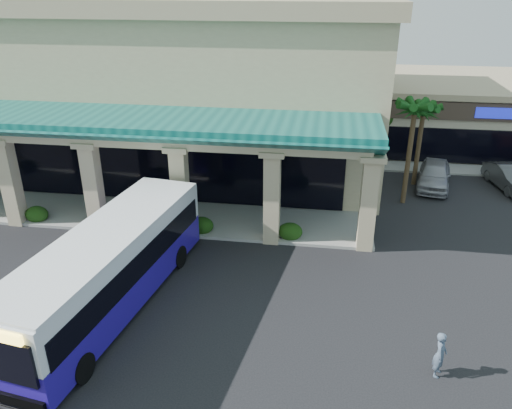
% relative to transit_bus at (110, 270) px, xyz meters
% --- Properties ---
extents(ground, '(110.00, 110.00, 0.00)m').
position_rel_transit_bus_xyz_m(ground, '(4.04, 1.00, -1.64)').
color(ground, black).
extents(main_building, '(30.80, 14.80, 11.35)m').
position_rel_transit_bus_xyz_m(main_building, '(-3.96, 17.00, 4.03)').
color(main_building, '#BFB088').
rests_on(main_building, ground).
extents(arcade, '(30.00, 6.20, 5.70)m').
position_rel_transit_bus_xyz_m(arcade, '(-3.96, 7.80, 1.21)').
color(arcade, '#0D534F').
rests_on(arcade, ground).
extents(palm_0, '(2.40, 2.40, 6.60)m').
position_rel_transit_bus_xyz_m(palm_0, '(12.54, 12.00, 1.66)').
color(palm_0, '#114012').
rests_on(palm_0, ground).
extents(palm_1, '(2.40, 2.40, 5.80)m').
position_rel_transit_bus_xyz_m(palm_1, '(13.54, 15.00, 1.26)').
color(palm_1, '#114012').
rests_on(palm_1, ground).
extents(broadleaf_tree, '(2.60, 2.60, 4.81)m').
position_rel_transit_bus_xyz_m(broadleaf_tree, '(11.54, 20.00, 0.76)').
color(broadleaf_tree, '#16360C').
rests_on(broadleaf_tree, ground).
extents(transit_bus, '(4.42, 12.04, 3.29)m').
position_rel_transit_bus_xyz_m(transit_bus, '(0.00, 0.00, 0.00)').
color(transit_bus, '#2814A2').
rests_on(transit_bus, ground).
extents(pedestrian, '(0.55, 0.69, 1.65)m').
position_rel_transit_bus_xyz_m(pedestrian, '(12.01, -2.04, -0.82)').
color(pedestrian, '#4B5B71').
rests_on(pedestrian, ground).
extents(car_silver, '(2.82, 4.96, 1.59)m').
position_rel_transit_bus_xyz_m(car_silver, '(14.66, 14.74, -0.85)').
color(car_silver, '#9D9CA6').
rests_on(car_silver, ground).
extents(car_white, '(2.36, 4.57, 1.43)m').
position_rel_transit_bus_xyz_m(car_white, '(19.21, 15.10, -0.93)').
color(car_white, '#434446').
rests_on(car_white, ground).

